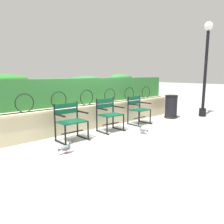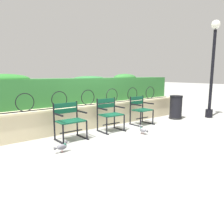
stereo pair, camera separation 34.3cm
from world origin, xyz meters
TOP-DOWN VIEW (x-y plane):
  - ground_plane at (0.00, 0.00)m, footprint 60.00×60.00m
  - stone_wall at (0.00, 0.96)m, footprint 6.82×0.41m
  - iron_arch_fence at (-0.19, 0.89)m, footprint 6.29×0.02m
  - hedge_row at (-0.04, 1.47)m, footprint 6.68×0.66m
  - park_chair_left at (-1.08, 0.33)m, footprint 0.63×0.53m
  - park_chair_centre at (0.12, 0.37)m, footprint 0.62×0.54m
  - park_chair_right at (1.31, 0.40)m, footprint 0.56×0.52m
  - pigeon_near_chairs at (-1.61, -0.35)m, footprint 0.29×0.12m
  - pigeon_far_side at (0.55, -0.43)m, footprint 0.11×0.29m
  - trash_bin at (2.84, 0.24)m, footprint 0.44×0.44m
  - lamppost at (3.93, -0.35)m, footprint 0.28×0.28m

SIDE VIEW (x-z plane):
  - ground_plane at x=0.00m, z-range 0.00..0.00m
  - pigeon_near_chairs at x=-1.61m, z-range 0.00..0.22m
  - pigeon_far_side at x=0.55m, z-range 0.00..0.22m
  - stone_wall at x=0.00m, z-range 0.00..0.66m
  - trash_bin at x=2.84m, z-range -0.02..0.76m
  - park_chair_right at x=1.31m, z-range 0.04..0.87m
  - park_chair_left at x=-1.08m, z-range 0.04..0.89m
  - park_chair_centre at x=0.12m, z-range 0.03..0.89m
  - iron_arch_fence at x=-0.19m, z-range 0.63..1.05m
  - hedge_row at x=-0.04m, z-range 0.63..1.47m
  - lamppost at x=3.93m, z-range 0.06..3.27m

